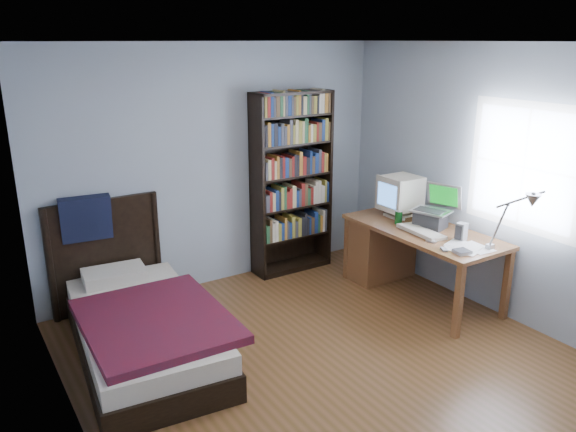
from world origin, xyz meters
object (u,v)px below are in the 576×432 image
(speaker, at_px, (461,232))
(bookshelf, at_px, (292,183))
(crt_monitor, at_px, (400,194))
(desk_lamp, at_px, (526,206))
(desk, at_px, (390,245))
(keyboard, at_px, (421,232))
(bed, at_px, (140,322))
(soda_can, at_px, (399,217))
(laptop, at_px, (432,216))

(speaker, xyz_separation_m, bookshelf, (-0.75, 1.75, 0.19))
(crt_monitor, distance_m, desk_lamp, 1.57)
(desk, distance_m, desk_lamp, 1.76)
(desk_lamp, relative_size, keyboard, 1.27)
(desk, height_order, bookshelf, bookshelf)
(desk_lamp, bearing_deg, bed, 149.10)
(speaker, relative_size, bed, 0.08)
(soda_can, height_order, bed, bed)
(crt_monitor, relative_size, keyboard, 0.86)
(crt_monitor, distance_m, keyboard, 0.61)
(desk_lamp, bearing_deg, speaker, 83.26)
(speaker, height_order, bed, bed)
(crt_monitor, distance_m, bed, 2.91)
(speaker, bearing_deg, desk, 82.46)
(crt_monitor, height_order, speaker, crt_monitor)
(crt_monitor, relative_size, desk_lamp, 0.68)
(laptop, bearing_deg, bookshelf, 120.86)
(desk, relative_size, keyboard, 3.25)
(laptop, relative_size, soda_can, 3.36)
(crt_monitor, bearing_deg, bed, 178.42)
(laptop, xyz_separation_m, speaker, (-0.05, -0.42, -0.03))
(soda_can, bearing_deg, desk_lamp, -86.91)
(keyboard, height_order, soda_can, soda_can)
(laptop, bearing_deg, soda_can, 127.84)
(keyboard, bearing_deg, bookshelf, 116.04)
(bed, bearing_deg, crt_monitor, -1.58)
(desk, distance_m, crt_monitor, 0.57)
(speaker, bearing_deg, laptop, 72.18)
(speaker, xyz_separation_m, soda_can, (-0.15, 0.68, -0.02))
(desk, bearing_deg, keyboard, -102.01)
(desk_lamp, bearing_deg, desk, 89.14)
(crt_monitor, xyz_separation_m, speaker, (-0.03, -0.87, -0.16))
(laptop, xyz_separation_m, soda_can, (-0.20, 0.26, -0.05))
(desk, xyz_separation_m, speaker, (0.06, -0.88, 0.40))
(crt_monitor, relative_size, laptop, 0.97)
(keyboard, xyz_separation_m, bed, (-2.61, 0.61, -0.49))
(desk, height_order, desk_lamp, desk_lamp)
(desk, distance_m, soda_can, 0.44)
(laptop, relative_size, speaker, 2.66)
(laptop, height_order, desk_lamp, desk_lamp)
(bookshelf, bearing_deg, laptop, -59.14)
(crt_monitor, height_order, soda_can, crt_monitor)
(keyboard, bearing_deg, laptop, 23.54)
(crt_monitor, relative_size, bookshelf, 0.22)
(desk_lamp, distance_m, soda_can, 1.43)
(laptop, bearing_deg, bed, 169.46)
(desk_lamp, xyz_separation_m, keyboard, (-0.09, 1.01, -0.50))
(soda_can, xyz_separation_m, bed, (-2.63, 0.27, -0.54))
(desk_lamp, distance_m, bookshelf, 2.52)
(laptop, distance_m, soda_can, 0.33)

